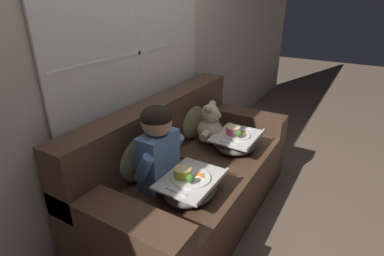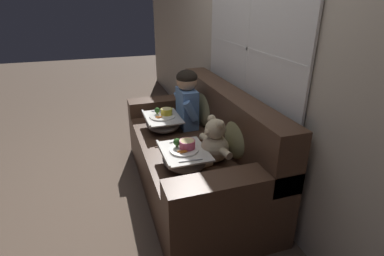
{
  "view_description": "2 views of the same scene",
  "coord_description": "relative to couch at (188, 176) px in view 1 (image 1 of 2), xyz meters",
  "views": [
    {
      "loc": [
        -1.7,
        -0.99,
        1.66
      ],
      "look_at": [
        0.13,
        0.1,
        0.69
      ],
      "focal_mm": 28.0,
      "sensor_mm": 36.0,
      "label": 1
    },
    {
      "loc": [
        2.25,
        -0.74,
        1.65
      ],
      "look_at": [
        0.12,
        -0.04,
        0.66
      ],
      "focal_mm": 28.0,
      "sensor_mm": 36.0,
      "label": 2
    }
  ],
  "objects": [
    {
      "name": "wall_back_with_window",
      "position": [
        0.0,
        0.47,
        0.96
      ],
      "size": [
        8.0,
        0.08,
        2.6
      ],
      "color": "beige",
      "rests_on": "ground_plane"
    },
    {
      "name": "lap_tray_teddy",
      "position": [
        0.36,
        -0.24,
        0.21
      ],
      "size": [
        0.42,
        0.34,
        0.21
      ],
      "color": "slate",
      "rests_on": "teddy_bear"
    },
    {
      "name": "throw_pillow_behind_child",
      "position": [
        -0.36,
        0.19,
        0.34
      ],
      "size": [
        0.42,
        0.2,
        0.43
      ],
      "color": "tan",
      "rests_on": "couch"
    },
    {
      "name": "teddy_bear",
      "position": [
        0.36,
        0.0,
        0.29
      ],
      "size": [
        0.39,
        0.28,
        0.36
      ],
      "color": "beige",
      "rests_on": "couch"
    },
    {
      "name": "ground_plane",
      "position": [
        0.0,
        -0.06,
        -0.34
      ],
      "size": [
        14.0,
        14.0,
        0.0
      ],
      "primitive_type": "plane",
      "color": "brown"
    },
    {
      "name": "child_figure",
      "position": [
        -0.36,
        0.0,
        0.45
      ],
      "size": [
        0.4,
        0.2,
        0.56
      ],
      "color": "#5B84BC",
      "rests_on": "couch"
    },
    {
      "name": "couch",
      "position": [
        0.0,
        0.0,
        0.0
      ],
      "size": [
        1.88,
        0.89,
        0.91
      ],
      "color": "#4C3323",
      "rests_on": "ground_plane"
    },
    {
      "name": "throw_pillow_behind_teddy",
      "position": [
        0.36,
        0.19,
        0.34
      ],
      "size": [
        0.38,
        0.18,
        0.39
      ],
      "color": "#898456",
      "rests_on": "couch"
    },
    {
      "name": "lap_tray_child",
      "position": [
        -0.36,
        -0.24,
        0.21
      ],
      "size": [
        0.42,
        0.33,
        0.2
      ],
      "color": "slate",
      "rests_on": "child_figure"
    }
  ]
}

